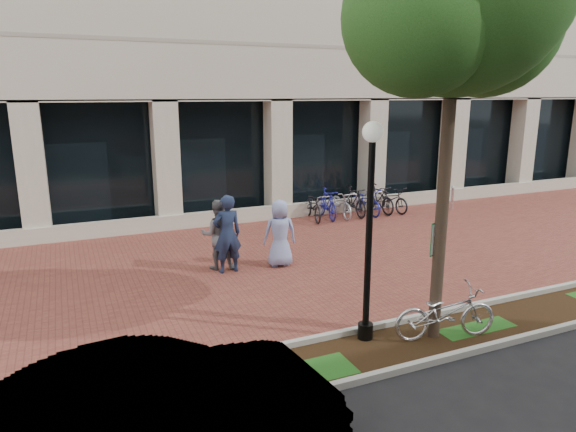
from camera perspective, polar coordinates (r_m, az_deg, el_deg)
name	(u,v)px	position (r m, az deg, el deg)	size (l,w,h in m)	color
ground	(280,261)	(13.89, -0.88, -5.07)	(120.00, 120.00, 0.00)	black
brick_plaza	(280,261)	(13.89, -0.88, -5.05)	(40.00, 9.00, 0.01)	brown
planting_strip	(395,347)	(9.65, 11.77, -14.06)	(40.00, 1.50, 0.01)	black
curb_plaza_side	(372,327)	(10.18, 9.29, -12.09)	(40.00, 0.12, 0.12)	#ACABA2
curb_street_side	(422,364)	(9.11, 14.61, -15.62)	(40.00, 0.12, 0.12)	#ACABA2
parking_sign	(435,260)	(9.74, 15.99, -4.73)	(0.34, 0.07, 2.29)	#153B19
lamppost	(369,221)	(9.08, 9.04, -0.52)	(0.36, 0.36, 3.97)	black
locked_bicycle	(445,313)	(9.98, 17.07, -10.23)	(0.68, 1.94, 1.02)	silver
pedestrian_left	(227,234)	(12.89, -6.77, -2.00)	(0.73, 0.48, 2.00)	#1B2643
pedestrian_mid	(218,234)	(13.23, -7.78, -2.04)	(0.88, 0.69, 1.82)	slate
pedestrian_right	(280,233)	(13.32, -0.91, -1.93)	(0.86, 0.56, 1.77)	#8B9AD0
bollard	(452,198)	(20.90, 17.79, 1.95)	(0.12, 0.12, 0.93)	silver
bike_rack_cluster	(353,202)	(19.08, 7.28, 1.56)	(4.24, 1.96, 1.09)	black
sedan_near_curb	(155,419)	(6.57, -14.53, -21.01)	(1.58, 4.54, 1.50)	silver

